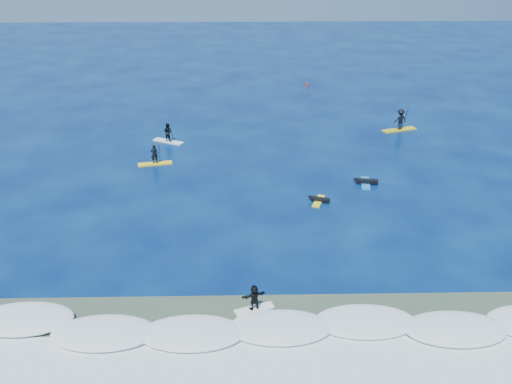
{
  "coord_description": "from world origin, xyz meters",
  "views": [
    {
      "loc": [
        -0.56,
        -31.15,
        16.96
      ],
      "look_at": [
        0.2,
        3.38,
        0.6
      ],
      "focal_mm": 40.0,
      "sensor_mm": 36.0,
      "label": 1
    }
  ],
  "objects_px": {
    "wave_surfer": "(254,299)",
    "marker_buoy": "(307,85)",
    "sup_paddler_right": "(400,121)",
    "sup_paddler_left": "(155,157)",
    "sup_paddler_center": "(168,134)",
    "prone_paddler_far": "(366,182)",
    "prone_paddler_near": "(319,200)"
  },
  "relations": [
    {
      "from": "wave_surfer",
      "to": "marker_buoy",
      "type": "distance_m",
      "value": 42.02
    },
    {
      "from": "marker_buoy",
      "to": "wave_surfer",
      "type": "bearing_deg",
      "value": -99.38
    },
    {
      "from": "sup_paddler_right",
      "to": "marker_buoy",
      "type": "distance_m",
      "value": 16.58
    },
    {
      "from": "sup_paddler_left",
      "to": "sup_paddler_center",
      "type": "relative_size",
      "value": 0.98
    },
    {
      "from": "sup_paddler_left",
      "to": "sup_paddler_right",
      "type": "bearing_deg",
      "value": 8.27
    },
    {
      "from": "prone_paddler_far",
      "to": "prone_paddler_near",
      "type": "bearing_deg",
      "value": 135.47
    },
    {
      "from": "sup_paddler_center",
      "to": "wave_surfer",
      "type": "xyz_separation_m",
      "value": [
        6.89,
        -23.72,
        0.08
      ]
    },
    {
      "from": "prone_paddler_far",
      "to": "marker_buoy",
      "type": "relative_size",
      "value": 3.83
    },
    {
      "from": "sup_paddler_center",
      "to": "prone_paddler_near",
      "type": "bearing_deg",
      "value": -18.67
    },
    {
      "from": "sup_paddler_right",
      "to": "wave_surfer",
      "type": "distance_m",
      "value": 29.62
    },
    {
      "from": "sup_paddler_right",
      "to": "wave_surfer",
      "type": "bearing_deg",
      "value": -136.14
    },
    {
      "from": "prone_paddler_near",
      "to": "wave_surfer",
      "type": "bearing_deg",
      "value": 178.86
    },
    {
      "from": "sup_paddler_center",
      "to": "prone_paddler_near",
      "type": "relative_size",
      "value": 1.44
    },
    {
      "from": "sup_paddler_center",
      "to": "wave_surfer",
      "type": "relative_size",
      "value": 1.38
    },
    {
      "from": "sup_paddler_right",
      "to": "sup_paddler_left",
      "type": "bearing_deg",
      "value": -178.95
    },
    {
      "from": "sup_paddler_center",
      "to": "prone_paddler_near",
      "type": "distance_m",
      "value": 16.45
    },
    {
      "from": "sup_paddler_center",
      "to": "marker_buoy",
      "type": "bearing_deg",
      "value": 79.42
    },
    {
      "from": "sup_paddler_center",
      "to": "sup_paddler_right",
      "type": "height_order",
      "value": "sup_paddler_right"
    },
    {
      "from": "sup_paddler_center",
      "to": "prone_paddler_far",
      "type": "height_order",
      "value": "sup_paddler_center"
    },
    {
      "from": "sup_paddler_center",
      "to": "prone_paddler_near",
      "type": "xyz_separation_m",
      "value": [
        11.45,
        -11.8,
        -0.59
      ]
    },
    {
      "from": "prone_paddler_near",
      "to": "prone_paddler_far",
      "type": "bearing_deg",
      "value": -33.09
    },
    {
      "from": "sup_paddler_center",
      "to": "sup_paddler_right",
      "type": "xyz_separation_m",
      "value": [
        20.48,
        2.6,
        0.16
      ]
    },
    {
      "from": "sup_paddler_right",
      "to": "prone_paddler_far",
      "type": "distance_m",
      "value": 12.77
    },
    {
      "from": "sup_paddler_left",
      "to": "wave_surfer",
      "type": "relative_size",
      "value": 1.35
    },
    {
      "from": "sup_paddler_right",
      "to": "wave_surfer",
      "type": "relative_size",
      "value": 1.65
    },
    {
      "from": "sup_paddler_right",
      "to": "prone_paddler_far",
      "type": "xyz_separation_m",
      "value": [
        -5.31,
        -11.59,
        -0.72
      ]
    },
    {
      "from": "sup_paddler_center",
      "to": "prone_paddler_far",
      "type": "relative_size",
      "value": 1.2
    },
    {
      "from": "prone_paddler_far",
      "to": "sup_paddler_center",
      "type": "bearing_deg",
      "value": 67.7
    },
    {
      "from": "sup_paddler_left",
      "to": "marker_buoy",
      "type": "distance_m",
      "value": 26.77
    },
    {
      "from": "prone_paddler_near",
      "to": "wave_surfer",
      "type": "height_order",
      "value": "wave_surfer"
    },
    {
      "from": "wave_surfer",
      "to": "sup_paddler_left",
      "type": "bearing_deg",
      "value": 90.83
    },
    {
      "from": "sup_paddler_left",
      "to": "marker_buoy",
      "type": "height_order",
      "value": "sup_paddler_left"
    }
  ]
}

